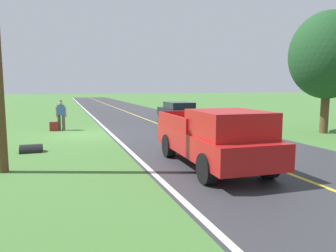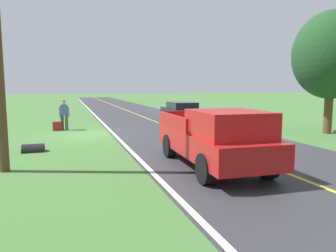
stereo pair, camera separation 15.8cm
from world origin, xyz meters
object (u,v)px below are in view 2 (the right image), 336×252
pickup_truck_passing (215,137)px  tree_far_side_near (332,55)px  suitcase_carried (57,126)px  sedan_near_oncoming (181,111)px  hitchhiker_walking (64,113)px

pickup_truck_passing → tree_far_side_near: size_ratio=0.85×
suitcase_carried → sedan_near_oncoming: sedan_near_oncoming is taller
hitchhiker_walking → tree_far_side_near: 14.86m
hitchhiker_walking → sedan_near_oncoming: bearing=-165.8°
tree_far_side_near → sedan_near_oncoming: (5.51, -7.65, -3.35)m
pickup_truck_passing → sedan_near_oncoming: 12.89m
tree_far_side_near → sedan_near_oncoming: size_ratio=1.44×
suitcase_carried → hitchhiker_walking: bearing=100.9°
suitcase_carried → sedan_near_oncoming: (-8.29, -2.11, 0.50)m
suitcase_carried → pickup_truck_passing: (-4.85, 10.32, 0.71)m
suitcase_carried → sedan_near_oncoming: size_ratio=0.11×
hitchhiker_walking → pickup_truck_passing: bearing=113.1°
sedan_near_oncoming → suitcase_carried: bearing=14.3°
suitcase_carried → tree_far_side_near: 15.36m
pickup_truck_passing → sedan_near_oncoming: bearing=-105.4°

